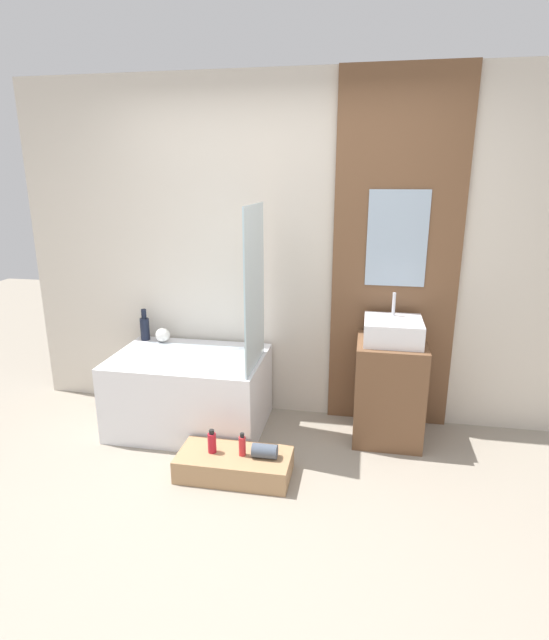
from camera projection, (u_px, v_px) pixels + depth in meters
ground_plane at (233, 536)px, 2.70m from camera, size 12.00×12.00×0.00m
wall_tiled_back at (283, 253)px, 3.83m from camera, size 4.20×0.06×2.60m
wall_wood_accent at (396, 257)px, 3.63m from camera, size 0.91×0.04×2.60m
bathtub at (190, 391)px, 3.81m from camera, size 1.13×0.78×0.58m
glass_shower_screen at (254, 288)px, 3.40m from camera, size 0.01×0.56×1.12m
wooden_step_bench at (234, 465)px, 3.23m from camera, size 0.73×0.35×0.15m
vanity_cabinet at (389, 390)px, 3.63m from camera, size 0.48×0.51×0.75m
sink at (393, 331)px, 3.51m from camera, size 0.40×0.39×0.33m
vase_tall_dark at (145, 327)px, 4.06m from camera, size 0.07×0.07×0.26m
vase_round_light at (163, 335)px, 4.03m from camera, size 0.11×0.11×0.11m
bottle_soap_primary at (212, 442)px, 3.21m from camera, size 0.05×0.05×0.16m
bottle_soap_secondary at (242, 445)px, 3.18m from camera, size 0.04×0.04×0.16m
towel_roll at (265, 451)px, 3.16m from camera, size 0.16×0.09×0.09m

